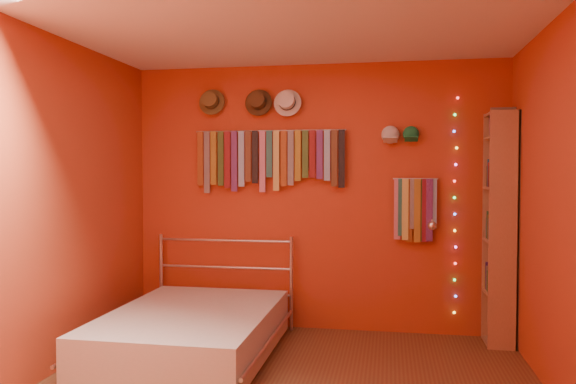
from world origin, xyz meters
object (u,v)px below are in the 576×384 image
Objects in this scene: bookshelf at (505,227)px; bed at (192,332)px; tie_rack at (268,157)px; reading_lamp at (432,225)px.

bed is at bearing -162.30° from bookshelf.
tie_rack reaches higher than bed.
bed is at bearing -113.33° from tie_rack.
bookshelf is (0.61, 0.03, -0.01)m from reading_lamp.
tie_rack is at bearing 172.91° from reading_lamp.
bed is (-2.52, -0.81, -0.81)m from bookshelf.
tie_rack is 1.77m from bed.
bookshelf reaches higher than tie_rack.
tie_rack is 0.72× the size of bookshelf.
reading_lamp is 2.22m from bed.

